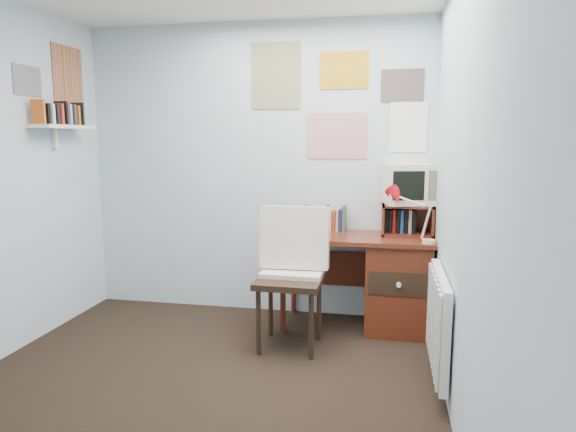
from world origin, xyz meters
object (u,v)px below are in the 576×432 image
(crt_tv, at_px, (409,182))
(wall_shelf, at_px, (63,127))
(desk_chair, at_px, (290,281))
(desk_lamp, at_px, (430,219))
(radiator, at_px, (439,321))
(desk, at_px, (390,280))
(tv_riser, at_px, (407,219))

(crt_tv, distance_m, wall_shelf, 2.77)
(desk_chair, distance_m, desk_lamp, 1.13)
(desk_chair, height_order, radiator, desk_chair)
(desk_chair, height_order, desk_lamp, desk_lamp)
(desk_lamp, bearing_deg, desk_chair, -160.57)
(desk, height_order, crt_tv, crt_tv)
(radiator, bearing_deg, desk_lamp, 91.57)
(desk_chair, relative_size, crt_tv, 2.71)
(tv_riser, relative_size, wall_shelf, 0.65)
(crt_tv, relative_size, wall_shelf, 0.60)
(desk, distance_m, wall_shelf, 2.87)
(desk_lamp, relative_size, radiator, 0.45)
(desk_lamp, height_order, wall_shelf, wall_shelf)
(desk_chair, xyz_separation_m, tv_riser, (0.84, 0.63, 0.38))
(desk_chair, relative_size, desk_lamp, 2.76)
(crt_tv, bearing_deg, tv_riser, -107.14)
(desk, bearing_deg, desk_lamp, -36.79)
(desk, height_order, radiator, desk)
(desk, bearing_deg, tv_riser, 42.96)
(wall_shelf, bearing_deg, crt_tv, 10.73)
(desk_chair, xyz_separation_m, wall_shelf, (-1.85, 0.14, 1.12))
(desk_chair, distance_m, crt_tv, 1.26)
(desk, relative_size, wall_shelf, 1.94)
(radiator, xyz_separation_m, wall_shelf, (-2.86, 0.55, 1.20))
(desk_lamp, bearing_deg, crt_tv, 115.99)
(desk_chair, distance_m, radiator, 1.10)
(desk, height_order, desk_chair, desk_chair)
(crt_tv, height_order, radiator, crt_tv)
(tv_riser, height_order, wall_shelf, wall_shelf)
(crt_tv, xyz_separation_m, radiator, (0.17, -1.06, -0.77))
(desk_lamp, bearing_deg, desk, 145.08)
(tv_riser, xyz_separation_m, radiator, (0.17, -1.04, -0.47))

